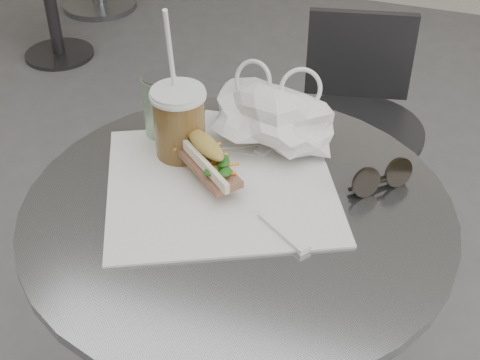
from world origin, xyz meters
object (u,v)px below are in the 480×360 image
(banh_mi, at_px, (205,159))
(drink_can, at_px, (161,106))
(sunglasses, at_px, (381,179))
(chair_far, at_px, (350,159))
(cafe_table, at_px, (238,312))
(iced_coffee, at_px, (179,122))

(banh_mi, xyz_separation_m, drink_can, (-0.13, 0.10, 0.02))
(banh_mi, height_order, sunglasses, banh_mi)
(chair_far, distance_m, banh_mi, 0.87)
(cafe_table, bearing_deg, sunglasses, 30.74)
(iced_coffee, bearing_deg, drink_can, 140.34)
(cafe_table, relative_size, sunglasses, 7.19)
(chair_far, relative_size, banh_mi, 3.15)
(cafe_table, bearing_deg, banh_mi, 144.52)
(iced_coffee, height_order, sunglasses, iced_coffee)
(iced_coffee, bearing_deg, banh_mi, -35.88)
(banh_mi, height_order, drink_can, drink_can)
(iced_coffee, xyz_separation_m, drink_can, (-0.06, 0.05, -0.01))
(cafe_table, xyz_separation_m, chair_far, (0.07, 0.78, -0.14))
(sunglasses, xyz_separation_m, drink_can, (-0.44, 0.03, 0.04))
(iced_coffee, height_order, drink_can, iced_coffee)
(sunglasses, relative_size, drink_can, 0.80)
(banh_mi, relative_size, drink_can, 1.76)
(cafe_table, xyz_separation_m, drink_can, (-0.22, 0.16, 0.34))
(cafe_table, relative_size, drink_can, 5.74)
(banh_mi, height_order, iced_coffee, iced_coffee)
(iced_coffee, distance_m, sunglasses, 0.38)
(chair_far, bearing_deg, banh_mi, 65.70)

